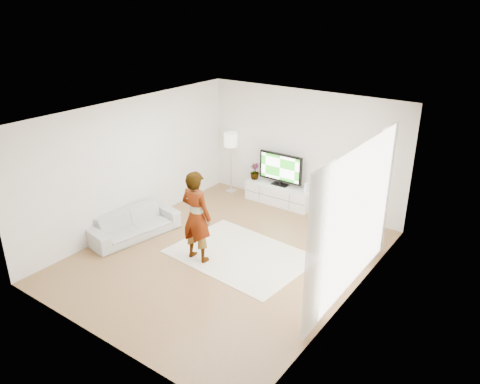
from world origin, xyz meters
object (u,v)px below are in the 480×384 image
Objects in this scene: player at (196,216)px; floor_lamp at (231,142)px; rug at (240,255)px; sofa at (134,224)px; media_console at (279,194)px; television at (280,168)px.

player is 3.48m from floor_lamp.
floor_lamp is at bearing 129.70° from rug.
sofa is (-2.28, -0.65, 0.27)m from rug.
floor_lamp is at bearing -63.81° from player.
floor_lamp is at bearing -177.37° from media_console.
floor_lamp is (0.19, 3.17, 1.04)m from sofa.
rug is 1.45× the size of player.
television is at bearing -88.00° from player.
sofa is at bearing -116.38° from media_console.
floor_lamp reaches higher than television.
sofa is at bearing -116.19° from television.
television reaches higher than sofa.
sofa is (-1.60, -3.23, 0.04)m from media_console.
television is 1.48m from floor_lamp.
media_console is 2.68m from rug.
player is 0.94× the size of sofa.
media_console is at bearing 104.70° from rug.
television is 0.73× the size of floor_lamp.
television is 0.64× the size of player.
television is at bearing 3.75° from floor_lamp.
rug is at bearing -75.45° from television.
media_console is 1.09× the size of floor_lamp.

